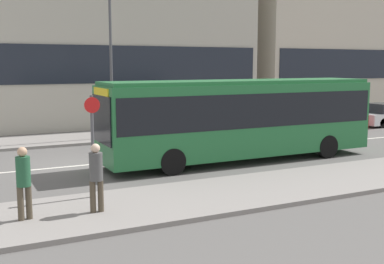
% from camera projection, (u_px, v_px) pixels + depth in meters
% --- Properties ---
extents(ground_plane, '(120.00, 120.00, 0.00)m').
position_uv_depth(ground_plane, '(84.00, 165.00, 18.60)').
color(ground_plane, '#595654').
extents(sidewalk_near, '(44.00, 3.50, 0.13)m').
position_uv_depth(sidewalk_near, '(141.00, 206.00, 13.05)').
color(sidewalk_near, gray).
rests_on(sidewalk_near, ground_plane).
extents(sidewalk_far, '(44.00, 3.50, 0.13)m').
position_uv_depth(sidewalk_far, '(54.00, 141.00, 24.13)').
color(sidewalk_far, gray).
rests_on(sidewalk_far, ground_plane).
extents(lane_centerline, '(41.80, 0.16, 0.01)m').
position_uv_depth(lane_centerline, '(84.00, 165.00, 18.60)').
color(lane_centerline, silver).
rests_on(lane_centerline, ground_plane).
extents(apartment_block_left_tower, '(19.00, 6.22, 14.06)m').
position_uv_depth(apartment_block_left_tower, '(108.00, 15.00, 30.89)').
color(apartment_block_left_tower, '#B7B2A3').
rests_on(apartment_block_left_tower, ground_plane).
extents(apartment_block_right_tower, '(18.03, 6.92, 14.09)m').
position_uv_depth(apartment_block_right_tower, '(340.00, 26.00, 40.01)').
color(apartment_block_right_tower, beige).
rests_on(apartment_block_right_tower, ground_plane).
extents(city_bus, '(11.42, 2.52, 3.25)m').
position_uv_depth(city_bus, '(241.00, 115.00, 19.24)').
color(city_bus, '#236B38').
rests_on(city_bus, ground_plane).
extents(parked_car_0, '(4.44, 1.88, 1.37)m').
position_uv_depth(parked_car_0, '(329.00, 119.00, 28.34)').
color(parked_car_0, maroon).
rests_on(parked_car_0, ground_plane).
extents(pedestrian_near_stop, '(0.35, 0.34, 1.79)m').
position_uv_depth(pedestrian_near_stop, '(24.00, 178.00, 11.55)').
color(pedestrian_near_stop, '#4C4233').
rests_on(pedestrian_near_stop, sidewalk_near).
extents(pedestrian_down_pavement, '(0.35, 0.34, 1.77)m').
position_uv_depth(pedestrian_down_pavement, '(96.00, 173.00, 12.16)').
color(pedestrian_down_pavement, '#4C4233').
rests_on(pedestrian_down_pavement, sidewalk_near).
extents(bus_stop_sign, '(0.44, 0.12, 2.89)m').
position_uv_depth(bus_stop_sign, '(93.00, 139.00, 13.45)').
color(bus_stop_sign, '#4C4C51').
rests_on(bus_stop_sign, sidewalk_near).
extents(street_lamp, '(0.36, 0.36, 7.30)m').
position_uv_depth(street_lamp, '(111.00, 51.00, 24.07)').
color(street_lamp, '#4C4C51').
rests_on(street_lamp, sidewalk_far).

